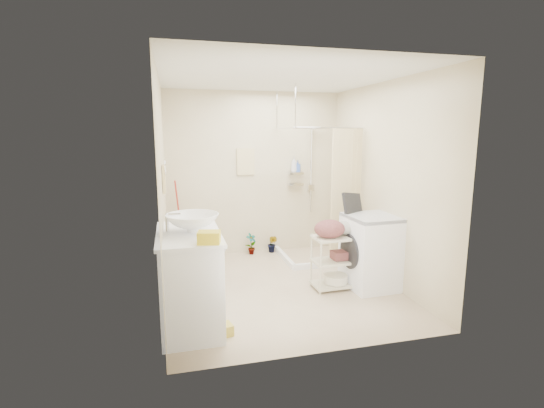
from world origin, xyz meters
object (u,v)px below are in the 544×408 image
Objects in this scene: vanity at (190,279)px; washing_machine at (373,251)px; laundry_rack at (336,257)px; toilet at (195,250)px.

washing_machine is (2.30, 0.48, -0.02)m from vanity.
laundry_rack is (1.83, 0.54, -0.08)m from vanity.
vanity is 1.91m from laundry_rack.
laundry_rack is (1.71, -0.72, -0.00)m from toilet.
vanity is 1.19× the size of washing_machine.
laundry_rack is at bearing 16.14° from vanity.
toilet is at bearing 157.42° from washing_machine.
vanity is 1.34× the size of toilet.
toilet is 1.86m from laundry_rack.
vanity reaches higher than washing_machine.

